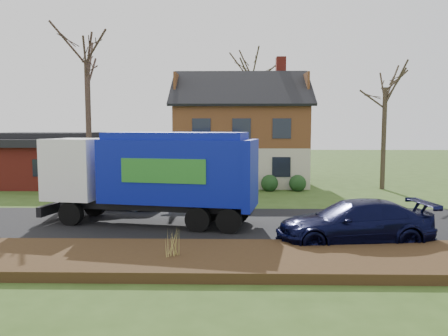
{
  "coord_description": "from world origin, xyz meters",
  "views": [
    {
      "loc": [
        1.45,
        -18.11,
        4.12
      ],
      "look_at": [
        1.02,
        2.5,
        2.16
      ],
      "focal_mm": 35.0,
      "sensor_mm": 36.0,
      "label": 1
    }
  ],
  "objects": [
    {
      "name": "tree_back",
      "position": [
        3.18,
        21.85,
        9.9
      ],
      "size": [
        3.75,
        3.75,
        11.88
      ],
      "color": "#3A2F22",
      "rests_on": "ground"
    },
    {
      "name": "ground",
      "position": [
        0.0,
        0.0,
        0.0
      ],
      "size": [
        120.0,
        120.0,
        0.0
      ],
      "primitive_type": "plane",
      "color": "#304818",
      "rests_on": "ground"
    },
    {
      "name": "tree_front_east",
      "position": [
        11.32,
        10.69,
        7.72
      ],
      "size": [
        3.42,
        3.42,
        9.5
      ],
      "color": "#3D3124",
      "rests_on": "ground"
    },
    {
      "name": "grass_clump_mid",
      "position": [
        -0.33,
        -5.54,
        0.72
      ],
      "size": [
        0.3,
        0.25,
        0.84
      ],
      "color": "#9A8B44",
      "rests_on": "mulch_verge"
    },
    {
      "name": "road",
      "position": [
        0.0,
        0.0,
        0.01
      ],
      "size": [
        80.0,
        7.0,
        0.02
      ],
      "primitive_type": "cube",
      "color": "black",
      "rests_on": "ground"
    },
    {
      "name": "tree_front_west",
      "position": [
        -7.53,
        8.91,
        9.33
      ],
      "size": [
        3.81,
        3.81,
        11.33
      ],
      "color": "#3E2E25",
      "rests_on": "ground"
    },
    {
      "name": "silver_sedan",
      "position": [
        -4.54,
        3.59,
        0.8
      ],
      "size": [
        5.06,
        2.49,
        1.6
      ],
      "primitive_type": "imported",
      "rotation": [
        0.0,
        0.0,
        1.4
      ],
      "color": "#989AA0",
      "rests_on": "ground"
    },
    {
      "name": "mulch_verge",
      "position": [
        0.0,
        -5.3,
        0.15
      ],
      "size": [
        80.0,
        3.5,
        0.3
      ],
      "primitive_type": "cube",
      "color": "black",
      "rests_on": "ground"
    },
    {
      "name": "navy_wagon",
      "position": [
        5.65,
        -3.12,
        0.78
      ],
      "size": [
        5.62,
        2.8,
        1.57
      ],
      "primitive_type": "imported",
      "rotation": [
        0.0,
        0.0,
        -1.46
      ],
      "color": "black",
      "rests_on": "ground"
    },
    {
      "name": "ranch_house",
      "position": [
        -12.0,
        13.0,
        1.81
      ],
      "size": [
        9.8,
        8.2,
        3.7
      ],
      "color": "maroon",
      "rests_on": "ground"
    },
    {
      "name": "main_house",
      "position": [
        1.49,
        13.91,
        4.03
      ],
      "size": [
        12.95,
        8.95,
        9.26
      ],
      "color": "beige",
      "rests_on": "ground"
    },
    {
      "name": "garbage_truck",
      "position": [
        -1.86,
        0.05,
        2.24
      ],
      "size": [
        9.36,
        4.04,
        3.89
      ],
      "rotation": [
        0.0,
        0.0,
        -0.18
      ],
      "color": "black",
      "rests_on": "ground"
    }
  ]
}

